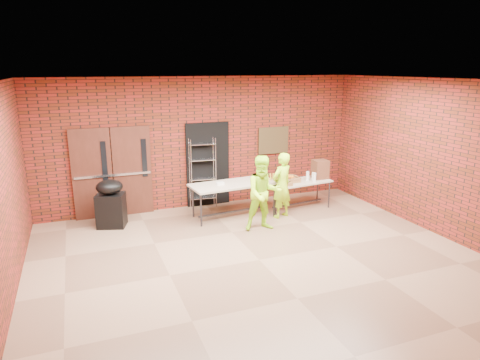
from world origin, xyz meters
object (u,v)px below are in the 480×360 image
table_right (298,184)px  coffee_dispenser (320,169)px  covered_grill (111,203)px  volunteer_woman (282,185)px  wire_rack (203,173)px  table_left (234,186)px  volunteer_man (263,193)px

table_right → coffee_dispenser: (0.66, 0.07, 0.29)m
covered_grill → volunteer_woman: (3.75, -0.80, 0.23)m
wire_rack → coffee_dispenser: wire_rack is taller
table_left → coffee_dispenser: 2.38m
coffee_dispenser → volunteer_woman: 1.45m
table_right → volunteer_man: (-1.40, -1.03, 0.19)m
wire_rack → table_left: bearing=-59.2°
volunteer_woman → table_left: bearing=-42.9°
covered_grill → volunteer_woman: volunteer_woman is taller
wire_rack → volunteer_woman: wire_rack is taller
table_left → volunteer_man: volunteer_man is taller
coffee_dispenser → covered_grill: coffee_dispenser is taller
table_left → volunteer_man: size_ratio=1.27×
table_right → covered_grill: covered_grill is taller
table_left → covered_grill: size_ratio=1.94×
table_left → volunteer_woman: bearing=-26.8°
wire_rack → volunteer_woman: 2.03m
wire_rack → covered_grill: wire_rack is taller
table_right → covered_grill: 4.45m
wire_rack → table_right: 2.37m
covered_grill → table_left: bearing=10.0°
wire_rack → volunteer_man: bearing=-62.6°
wire_rack → volunteer_man: (0.77, -1.94, -0.06)m
table_left → covered_grill: covered_grill is taller
volunteer_man → coffee_dispenser: bearing=34.9°
table_right → coffee_dispenser: coffee_dispenser is taller
table_right → volunteer_woman: volunteer_woman is taller
wire_rack → volunteer_woman: (1.49, -1.37, -0.11)m
covered_grill → volunteer_man: volunteer_man is taller
table_left → coffee_dispenser: size_ratio=4.38×
coffee_dispenser → volunteer_man: size_ratio=0.29×
wire_rack → volunteer_man: 2.09m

